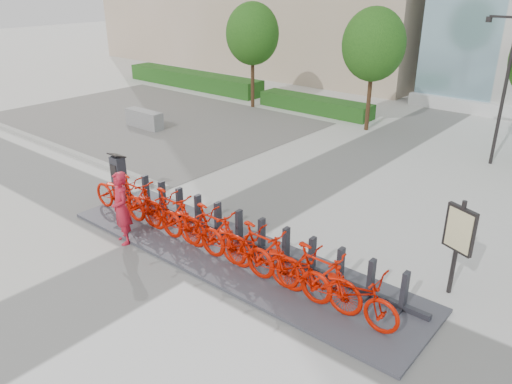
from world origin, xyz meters
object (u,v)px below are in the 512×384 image
Objects in this scene: worker_red at (121,208)px; map_sign at (459,234)px; bike_0 at (120,195)px; jersey_barrier at (144,119)px; kiosk at (119,177)px.

map_sign reaches higher than worker_red.
bike_0 is 8.70m from map_sign.
bike_0 reaches higher than jersey_barrier.
worker_red is 10.52m from jersey_barrier.
bike_0 is 1.60m from worker_red.
jersey_barrier is at bearing 158.31° from worker_red.
map_sign reaches higher than bike_0.
kiosk is 0.76× the size of worker_red.
worker_red is at bearing -134.33° from map_sign.
worker_red is 7.72m from map_sign.
jersey_barrier is at bearing 47.40° from bike_0.
bike_0 is 1.00× the size of map_sign.
map_sign is at bearing 8.34° from kiosk.
kiosk reaches higher than bike_0.
map_sign is at bearing -75.35° from bike_0.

